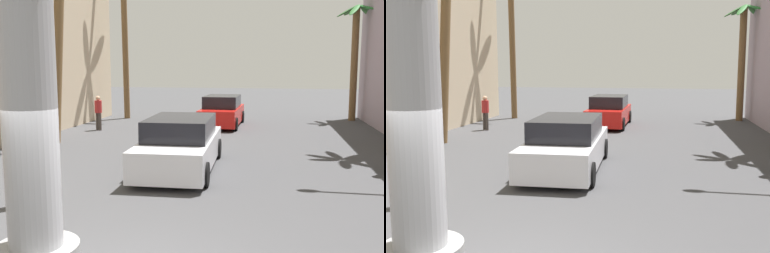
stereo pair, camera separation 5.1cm
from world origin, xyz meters
TOP-DOWN VIEW (x-y plane):
  - ground_plane at (0.00, 10.00)m, footprint 91.94×91.94m
  - car_lead at (-0.60, 7.02)m, footprint 2.21×5.11m
  - car_far at (-0.52, 16.63)m, footprint 2.03×4.61m
  - palm_tree_far_left at (-6.33, 18.63)m, footprint 3.52×3.28m
  - palm_tree_far_right at (6.44, 20.06)m, footprint 2.54×2.46m
  - palm_tree_mid_left at (-6.35, 10.63)m, footprint 3.22×3.32m
  - pedestrian_far_left at (-6.15, 14.00)m, footprint 0.46×0.46m

SIDE VIEW (x-z plane):
  - ground_plane at x=0.00m, z-range 0.00..0.00m
  - car_far at x=-0.52m, z-range -0.04..1.52m
  - car_lead at x=-0.60m, z-range -0.04..1.52m
  - pedestrian_far_left at x=-6.15m, z-range 0.14..1.78m
  - palm_tree_far_right at x=6.44m, z-range 0.73..7.15m
  - palm_tree_mid_left at x=-6.35m, z-range 1.01..8.54m
  - palm_tree_far_left at x=-6.33m, z-range 1.21..10.42m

